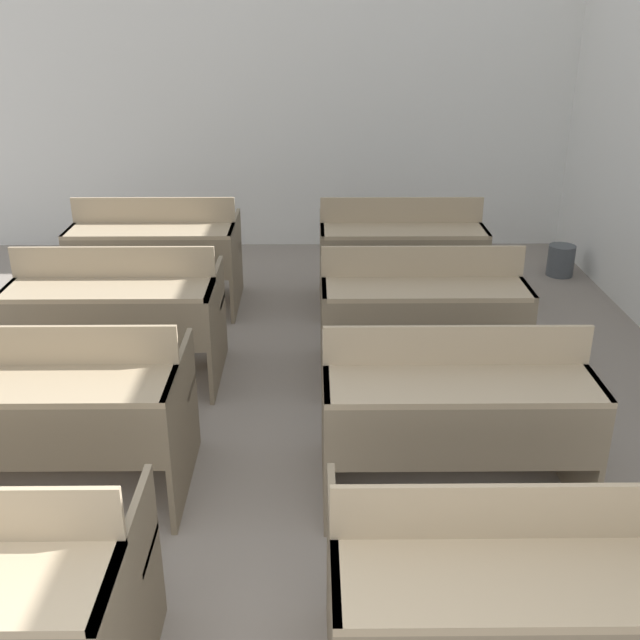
{
  "coord_description": "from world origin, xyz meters",
  "views": [
    {
      "loc": [
        0.34,
        -0.73,
        2.31
      ],
      "look_at": [
        0.38,
        2.88,
        0.77
      ],
      "focal_mm": 42.0,
      "sensor_mm": 36.0,
      "label": 1
    }
  ],
  "objects": [
    {
      "name": "wall_back",
      "position": [
        0.0,
        6.72,
        1.55
      ],
      "size": [
        5.84,
        0.06,
        3.11
      ],
      "color": "silver",
      "rests_on": "ground_plane"
    },
    {
      "name": "bench_front_right",
      "position": [
        1.03,
        1.2,
        0.48
      ],
      "size": [
        1.27,
        0.81,
        0.91
      ],
      "color": "#786952",
      "rests_on": "ground_plane"
    },
    {
      "name": "bench_second_left",
      "position": [
        -0.93,
        2.47,
        0.48
      ],
      "size": [
        1.27,
        0.81,
        0.91
      ],
      "color": "#796A53",
      "rests_on": "ground_plane"
    },
    {
      "name": "bench_second_right",
      "position": [
        1.03,
        2.45,
        0.48
      ],
      "size": [
        1.27,
        0.81,
        0.91
      ],
      "color": "#80705A",
      "rests_on": "ground_plane"
    },
    {
      "name": "bench_third_left",
      "position": [
        -0.9,
        3.7,
        0.48
      ],
      "size": [
        1.27,
        0.81,
        0.91
      ],
      "color": "#7C6D56",
      "rests_on": "ground_plane"
    },
    {
      "name": "bench_third_right",
      "position": [
        1.04,
        3.69,
        0.48
      ],
      "size": [
        1.27,
        0.81,
        0.91
      ],
      "color": "#7D6D57",
      "rests_on": "ground_plane"
    },
    {
      "name": "bench_back_left",
      "position": [
        -0.9,
        4.97,
        0.48
      ],
      "size": [
        1.27,
        0.81,
        0.91
      ],
      "color": "#7C6D56",
      "rests_on": "ground_plane"
    },
    {
      "name": "bench_back_right",
      "position": [
        1.04,
        4.95,
        0.48
      ],
      "size": [
        1.27,
        0.81,
        0.91
      ],
      "color": "#7C6C55",
      "rests_on": "ground_plane"
    },
    {
      "name": "wastepaper_bin",
      "position": [
        2.6,
        5.72,
        0.14
      ],
      "size": [
        0.24,
        0.24,
        0.28
      ],
      "color": "#474C51",
      "rests_on": "ground_plane"
    }
  ]
}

